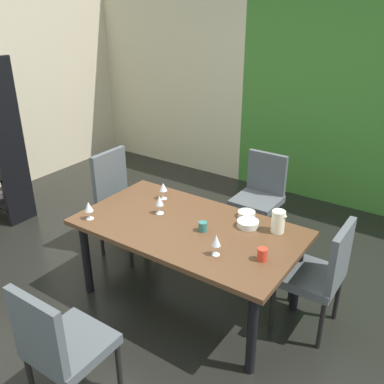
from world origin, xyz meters
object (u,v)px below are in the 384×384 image
at_px(wine_glass_corner, 159,201).
at_px(dining_table, 188,234).
at_px(chair_right_far, 320,272).
at_px(cup_left, 262,254).
at_px(chair_left_far, 120,200).
at_px(serving_bowl_near_shelf, 247,214).
at_px(pitcher_south, 278,221).
at_px(wine_glass_front, 216,241).
at_px(serving_bowl_rear, 248,223).
at_px(chair_head_far, 260,193).
at_px(chair_head_near, 59,344).
at_px(wine_glass_center, 89,207).
at_px(wine_glass_west, 163,187).
at_px(cup_right, 203,227).

bearing_deg(wine_glass_corner, dining_table, -6.96).
xyz_separation_m(chair_right_far, wine_glass_corner, (-1.30, -0.24, 0.32)).
xyz_separation_m(chair_right_far, cup_left, (-0.30, -0.38, 0.25)).
bearing_deg(dining_table, chair_left_far, 164.43).
xyz_separation_m(dining_table, chair_right_far, (0.99, 0.28, -0.12)).
relative_size(chair_left_far, wine_glass_corner, 6.42).
height_order(serving_bowl_near_shelf, pitcher_south, pitcher_south).
distance_m(chair_left_far, wine_glass_front, 1.51).
xyz_separation_m(chair_right_far, serving_bowl_rear, (-0.60, -0.02, 0.23)).
height_order(chair_head_far, pitcher_south, chair_head_far).
bearing_deg(chair_left_far, serving_bowl_near_shelf, 95.01).
height_order(dining_table, chair_head_near, chair_head_near).
bearing_deg(dining_table, chair_right_far, 15.72).
relative_size(wine_glass_center, pitcher_south, 0.86).
bearing_deg(wine_glass_center, chair_head_far, 65.72).
height_order(chair_right_far, chair_head_far, chair_right_far).
distance_m(chair_head_near, wine_glass_west, 1.64).
distance_m(chair_right_far, wine_glass_center, 1.85).
height_order(chair_head_far, wine_glass_corner, chair_head_far).
xyz_separation_m(chair_head_near, wine_glass_corner, (-0.28, 1.32, 0.31)).
relative_size(chair_head_near, serving_bowl_near_shelf, 6.52).
relative_size(chair_head_far, serving_bowl_near_shelf, 6.40).
distance_m(chair_right_far, chair_head_far, 1.40).
xyz_separation_m(dining_table, pitcher_south, (0.62, 0.31, 0.17)).
distance_m(chair_left_far, cup_left, 1.74).
xyz_separation_m(wine_glass_center, wine_glass_front, (1.12, 0.12, 0.01)).
bearing_deg(dining_table, wine_glass_front, -30.27).
bearing_deg(wine_glass_corner, chair_head_far, 75.19).
bearing_deg(chair_left_far, pitcher_south, 91.08).
bearing_deg(wine_glass_front, chair_head_far, 104.06).
bearing_deg(chair_head_near, chair_left_far, 121.86).
bearing_deg(cup_left, chair_right_far, 51.93).
relative_size(dining_table, chair_head_near, 1.90).
bearing_deg(wine_glass_corner, cup_left, -8.24).
height_order(wine_glass_center, pitcher_south, pitcher_south).
bearing_deg(pitcher_south, dining_table, -153.38).
bearing_deg(chair_head_far, wine_glass_corner, 75.19).
height_order(serving_bowl_near_shelf, cup_right, cup_right).
bearing_deg(serving_bowl_rear, serving_bowl_near_shelf, 121.36).
distance_m(wine_glass_front, serving_bowl_near_shelf, 0.64).
height_order(chair_left_far, wine_glass_west, chair_left_far).
relative_size(chair_right_far, wine_glass_west, 6.05).
distance_m(chair_head_far, serving_bowl_near_shelf, 0.96).
relative_size(dining_table, chair_head_far, 1.94).
height_order(wine_glass_center, cup_right, wine_glass_center).
bearing_deg(serving_bowl_near_shelf, wine_glass_center, -143.97).
xyz_separation_m(chair_head_near, serving_bowl_rear, (0.42, 1.54, 0.22)).
relative_size(chair_right_far, wine_glass_corner, 5.74).
distance_m(chair_head_near, wine_glass_front, 1.18).
xyz_separation_m(wine_glass_front, pitcher_south, (0.22, 0.54, -0.02)).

